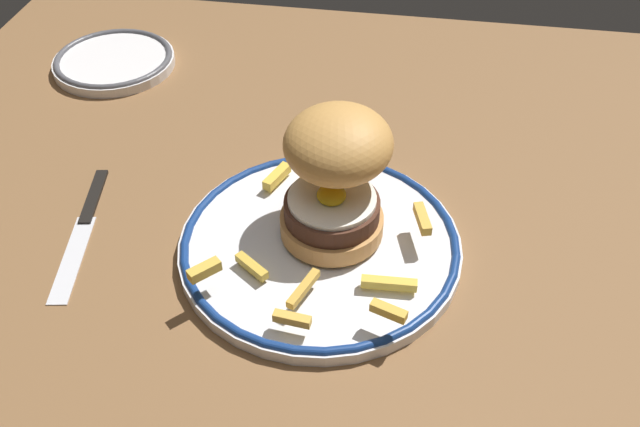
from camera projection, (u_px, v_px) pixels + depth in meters
ground_plane at (361, 299)px, 61.61cm from camera, size 110.09×103.51×4.00cm
dinner_plate at (320, 244)px, 62.75cm from camera, size 25.78×25.78×1.60cm
burger at (336, 172)px, 60.00cm from camera, size 11.15×12.64×11.44cm
fries_pile at (317, 247)px, 59.70cm from camera, size 19.51×20.79×2.86cm
side_plate at (114, 61)px, 87.06cm from camera, size 15.16×15.16×1.60cm
knife at (85, 220)px, 66.00cm from camera, size 4.68×17.98×0.70cm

